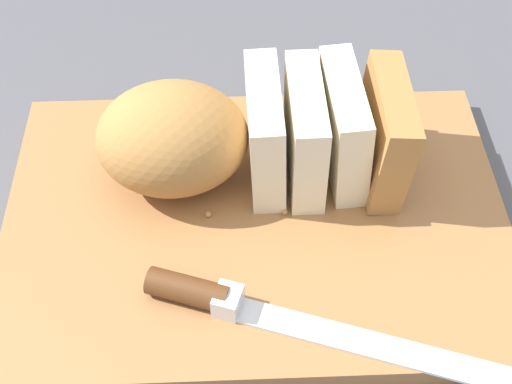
# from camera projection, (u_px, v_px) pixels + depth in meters

# --- Properties ---
(ground_plane) EXTENTS (3.00, 3.00, 0.00)m
(ground_plane) POSITION_uv_depth(u_px,v_px,m) (256.00, 230.00, 0.64)
(ground_plane) COLOR #4C4C51
(cutting_board) EXTENTS (0.44, 0.31, 0.02)m
(cutting_board) POSITION_uv_depth(u_px,v_px,m) (256.00, 222.00, 0.63)
(cutting_board) COLOR #9E6B3D
(cutting_board) RESTS_ON ground_plane
(bread_loaf) EXTENTS (0.27, 0.12, 0.10)m
(bread_loaf) POSITION_uv_depth(u_px,v_px,m) (242.00, 135.00, 0.62)
(bread_loaf) COLOR #A8753D
(bread_loaf) RESTS_ON cutting_board
(bread_knife) EXTENTS (0.28, 0.11, 0.02)m
(bread_knife) POSITION_uv_depth(u_px,v_px,m) (239.00, 305.00, 0.55)
(bread_knife) COLOR silver
(bread_knife) RESTS_ON cutting_board
(crumb_near_knife) EXTENTS (0.01, 0.01, 0.01)m
(crumb_near_knife) POSITION_uv_depth(u_px,v_px,m) (208.00, 213.00, 0.62)
(crumb_near_knife) COLOR tan
(crumb_near_knife) RESTS_ON cutting_board
(crumb_near_loaf) EXTENTS (0.01, 0.01, 0.01)m
(crumb_near_loaf) POSITION_uv_depth(u_px,v_px,m) (285.00, 212.00, 0.62)
(crumb_near_loaf) COLOR tan
(crumb_near_loaf) RESTS_ON cutting_board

